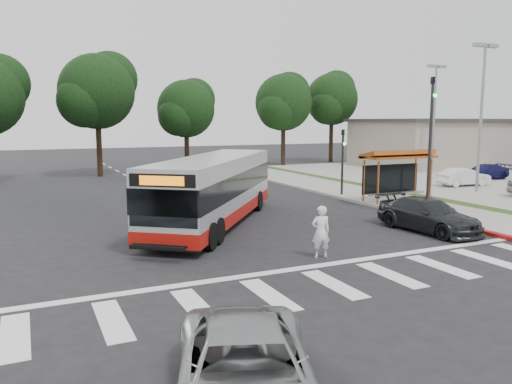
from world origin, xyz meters
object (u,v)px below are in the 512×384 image
transit_bus (214,191)px  silver_suv_south (246,375)px  pedestrian (321,232)px  dark_sedan (428,215)px

transit_bus → silver_suv_south: 14.53m
pedestrian → dark_sedan: size_ratio=0.38×
dark_sedan → silver_suv_south: dark_sedan is taller
pedestrian → silver_suv_south: pedestrian is taller
silver_suv_south → transit_bus: bearing=91.6°
transit_bus → pedestrian: bearing=-41.6°
dark_sedan → silver_suv_south: 14.86m
transit_bus → dark_sedan: bearing=3.1°
transit_bus → dark_sedan: 9.04m
transit_bus → dark_sedan: size_ratio=2.47×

